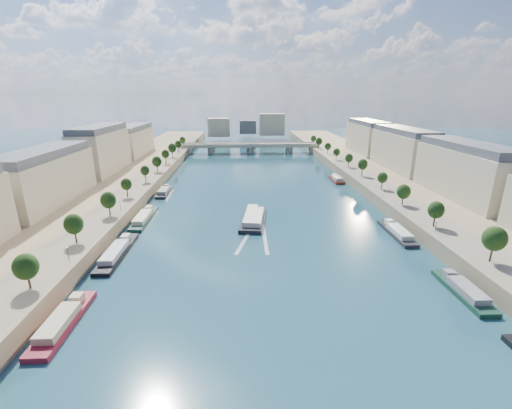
{
  "coord_description": "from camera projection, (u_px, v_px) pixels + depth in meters",
  "views": [
    {
      "loc": [
        -7.8,
        -51.53,
        46.13
      ],
      "look_at": [
        -2.2,
        75.98,
        5.0
      ],
      "focal_mm": 24.0,
      "sensor_mm": 36.0,
      "label": 1
    }
  ],
  "objects": [
    {
      "name": "trees_right",
      "position": [
        370.0,
        171.0,
        167.15
      ],
      "size": [
        4.8,
        268.8,
        8.26
      ],
      "color": "#382B1E",
      "rests_on": "ground"
    },
    {
      "name": "buildings_right",
      "position": [
        429.0,
        158.0,
        168.47
      ],
      "size": [
        16.0,
        226.0,
        23.2
      ],
      "color": "#C2B595",
      "rests_on": "ground"
    },
    {
      "name": "bridge",
      "position": [
        250.0,
        147.0,
        281.09
      ],
      "size": [
        112.0,
        12.0,
        8.15
      ],
      "color": "#C1B79E",
      "rests_on": "ground"
    },
    {
      "name": "quay_right",
      "position": [
        411.0,
        192.0,
        160.8
      ],
      "size": [
        44.0,
        520.0,
        5.0
      ],
      "primitive_type": "cube",
      "color": "#9E8460",
      "rests_on": "ground"
    },
    {
      "name": "moored_barges_left",
      "position": [
        115.0,
        256.0,
        100.72
      ],
      "size": [
        5.0,
        158.13,
        3.6
      ],
      "color": "#161B32",
      "rests_on": "ground"
    },
    {
      "name": "trees_left",
      "position": [
        137.0,
        177.0,
        154.96
      ],
      "size": [
        4.8,
        268.8,
        8.26
      ],
      "color": "#382B1E",
      "rests_on": "ground"
    },
    {
      "name": "pave_left",
      "position": [
        133.0,
        190.0,
        154.63
      ],
      "size": [
        14.0,
        520.0,
        0.1
      ],
      "primitive_type": "cube",
      "color": "gray",
      "rests_on": "quay_left"
    },
    {
      "name": "lamps_left",
      "position": [
        136.0,
        190.0,
        144.48
      ],
      "size": [
        0.36,
        200.36,
        4.28
      ],
      "color": "black",
      "rests_on": "ground"
    },
    {
      "name": "moored_barges_right",
      "position": [
        412.0,
        246.0,
        107.29
      ],
      "size": [
        5.0,
        162.41,
        3.6
      ],
      "color": "black",
      "rests_on": "ground"
    },
    {
      "name": "quay_left",
      "position": [
        100.0,
        196.0,
        154.79
      ],
      "size": [
        44.0,
        520.0,
        5.0
      ],
      "primitive_type": "cube",
      "color": "#9E8460",
      "rests_on": "ground"
    },
    {
      "name": "lamps_right",
      "position": [
        368.0,
        179.0,
        163.12
      ],
      "size": [
        0.36,
        200.36,
        4.28
      ],
      "color": "black",
      "rests_on": "ground"
    },
    {
      "name": "tour_barge",
      "position": [
        253.0,
        218.0,
        130.86
      ],
      "size": [
        11.63,
        29.09,
        3.84
      ],
      "rotation": [
        0.0,
        0.0,
        -0.13
      ],
      "color": "black",
      "rests_on": "ground"
    },
    {
      "name": "wake",
      "position": [
        255.0,
        238.0,
        115.41
      ],
      "size": [
        10.88,
        26.01,
        0.04
      ],
      "color": "silver",
      "rests_on": "ground"
    },
    {
      "name": "pave_right",
      "position": [
        380.0,
        187.0,
        159.39
      ],
      "size": [
        14.0,
        520.0,
        0.1
      ],
      "primitive_type": "cube",
      "color": "gray",
      "rests_on": "quay_right"
    },
    {
      "name": "skyline",
      "position": [
        251.0,
        126.0,
        362.94
      ],
      "size": [
        79.0,
        42.0,
        22.0
      ],
      "color": "#C2B595",
      "rests_on": "ground"
    },
    {
      "name": "buildings_left",
      "position": [
        78.0,
        160.0,
        161.38
      ],
      "size": [
        16.0,
        226.0,
        23.2
      ],
      "color": "#C2B595",
      "rests_on": "ground"
    },
    {
      "name": "ground",
      "position": [
        258.0,
        199.0,
        158.56
      ],
      "size": [
        700.0,
        700.0,
        0.0
      ],
      "primitive_type": "plane",
      "color": "#0D3439",
      "rests_on": "ground"
    }
  ]
}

